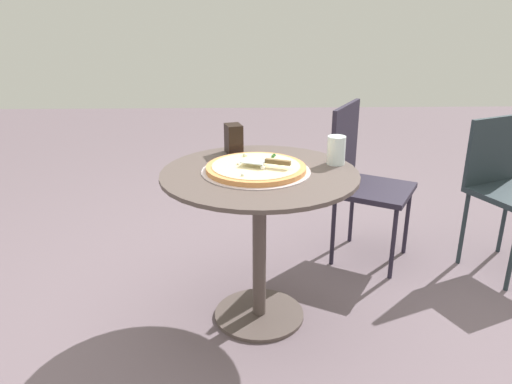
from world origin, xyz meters
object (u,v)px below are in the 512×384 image
object	(u,v)px
patio_table	(259,210)
napkin_dispenser	(234,139)
pizza_on_tray	(256,168)
patio_chair_far	(506,182)
pizza_server	(267,161)
patio_chair_near	(361,174)
drinking_cup	(336,150)

from	to	relation	value
patio_table	napkin_dispenser	distance (m)	0.40
pizza_on_tray	patio_chair_far	world-z (taller)	patio_chair_far
pizza_server	patio_chair_far	xyz separation A→B (m)	(1.31, 0.49, -0.28)
pizza_server	napkin_dispenser	world-z (taller)	napkin_dispenser
patio_table	patio_chair_far	xyz separation A→B (m)	(1.34, 0.47, -0.05)
patio_chair_near	pizza_on_tray	bearing A→B (deg)	-135.41
patio_chair_far	pizza_server	bearing A→B (deg)	-159.65
drinking_cup	patio_chair_near	bearing A→B (deg)	63.80
patio_table	pizza_server	distance (m)	0.23
pizza_server	drinking_cup	distance (m)	0.34
pizza_on_tray	patio_chair_near	world-z (taller)	patio_chair_near
pizza_on_tray	patio_chair_near	distance (m)	0.87
drinking_cup	patio_chair_near	distance (m)	0.62
pizza_server	drinking_cup	bearing A→B (deg)	21.11
pizza_server	pizza_on_tray	bearing A→B (deg)	151.84
napkin_dispenser	patio_table	bearing A→B (deg)	5.05
patio_table	napkin_dispenser	world-z (taller)	napkin_dispenser
pizza_server	patio_table	bearing A→B (deg)	148.09
pizza_server	patio_chair_far	size ratio (longest dim) A/B	0.26
patio_chair_far	patio_chair_near	bearing A→B (deg)	170.37
patio_table	patio_chair_far	world-z (taller)	patio_chair_far
pizza_on_tray	patio_chair_far	xyz separation A→B (m)	(1.36, 0.46, -0.24)
pizza_on_tray	napkin_dispenser	distance (m)	0.31
pizza_server	patio_chair_near	distance (m)	0.87
patio_table	pizza_server	xyz separation A→B (m)	(0.03, -0.02, 0.23)
drinking_cup	patio_chair_far	bearing A→B (deg)	20.12
pizza_server	patio_chair_near	world-z (taller)	patio_chair_near
patio_table	patio_chair_far	bearing A→B (deg)	19.28
napkin_dispenser	patio_chair_near	xyz separation A→B (m)	(0.70, 0.30, -0.29)
napkin_dispenser	patio_chair_near	size ratio (longest dim) A/B	0.16
pizza_on_tray	patio_chair_near	size ratio (longest dim) A/B	0.53
patio_table	pizza_server	world-z (taller)	pizza_server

